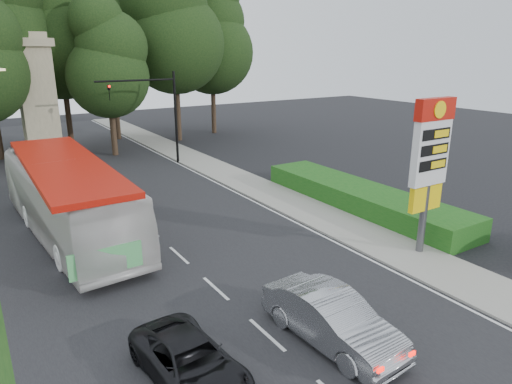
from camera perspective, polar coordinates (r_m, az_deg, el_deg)
ground at (r=14.87m, az=2.49°, el=-18.39°), size 120.00×120.00×0.00m
road_surface at (r=24.53m, az=-13.75°, el=-3.95°), size 14.00×80.00×0.02m
sidewalk_right at (r=28.15m, az=2.77°, el=-0.60°), size 3.00×80.00×0.12m
hedge at (r=26.95m, az=12.94°, el=-0.65°), size 3.00×14.00×1.20m
gas_station_pylon at (r=20.51m, az=20.94°, el=4.23°), size 2.10×0.45×6.85m
traffic_signal_mast at (r=36.38m, az=-12.02°, el=10.54°), size 6.10×0.35×7.20m
monument at (r=40.34m, az=-25.62°, el=10.50°), size 3.00×3.00×10.05m
tree_center_right at (r=45.64m, az=-23.61°, el=18.82°), size 9.24×9.24×18.15m
tree_east_near at (r=48.65m, az=-17.77°, el=17.63°), size 8.12×8.12×15.95m
tree_east_mid at (r=46.57m, az=-10.26°, el=20.26°), size 9.52×9.52×18.70m
tree_far_east at (r=50.45m, az=-5.58°, el=19.04°), size 8.68×8.68×17.05m
tree_monument_right at (r=40.75m, az=-18.16°, el=15.47°), size 6.72×6.72×13.20m
transit_bus at (r=23.55m, az=-22.45°, el=-0.89°), size 4.18×13.62×3.74m
sedan_silver at (r=14.67m, az=9.47°, el=-15.36°), size 2.05×5.04×1.63m
suv_charcoal at (r=13.27m, az=-8.24°, el=-20.30°), size 2.32×4.51×1.22m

